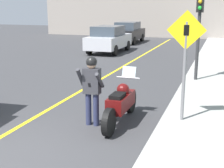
# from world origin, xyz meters

# --- Properties ---
(ground_plane) EXTENTS (80.00, 80.00, 0.00)m
(ground_plane) POSITION_xyz_m (0.00, 0.00, 0.00)
(ground_plane) COLOR #38383A
(road_center_line) EXTENTS (0.12, 36.00, 0.01)m
(road_center_line) POSITION_xyz_m (-0.60, 6.00, 0.00)
(road_center_line) COLOR yellow
(road_center_line) RESTS_ON ground
(building_backdrop) EXTENTS (28.00, 1.20, 6.76)m
(building_backdrop) POSITION_xyz_m (0.00, 26.00, 3.38)
(building_backdrop) COLOR gray
(building_backdrop) RESTS_ON ground
(motorcycle) EXTENTS (0.62, 2.38, 1.31)m
(motorcycle) POSITION_xyz_m (1.65, 2.54, 0.51)
(motorcycle) COLOR black
(motorcycle) RESTS_ON ground
(person_biker) EXTENTS (0.59, 0.47, 1.70)m
(person_biker) POSITION_xyz_m (1.04, 2.14, 1.04)
(person_biker) COLOR #282D4C
(person_biker) RESTS_ON ground
(crossing_sign) EXTENTS (0.91, 0.08, 2.63)m
(crossing_sign) POSITION_xyz_m (3.10, 2.90, 1.71)
(crossing_sign) COLOR slate
(crossing_sign) RESTS_ON sidewalk_curb
(traffic_light) EXTENTS (0.26, 0.30, 3.26)m
(traffic_light) POSITION_xyz_m (3.03, 7.53, 2.42)
(traffic_light) COLOR #2D2D30
(traffic_light) RESTS_ON sidewalk_curb
(parked_car_silver) EXTENTS (1.88, 4.20, 1.68)m
(parked_car_silver) POSITION_xyz_m (-2.95, 14.28, 0.86)
(parked_car_silver) COLOR black
(parked_car_silver) RESTS_ON ground
(parked_car_black) EXTENTS (1.88, 4.20, 1.68)m
(parked_car_black) POSITION_xyz_m (-3.39, 20.05, 0.86)
(parked_car_black) COLOR black
(parked_car_black) RESTS_ON ground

